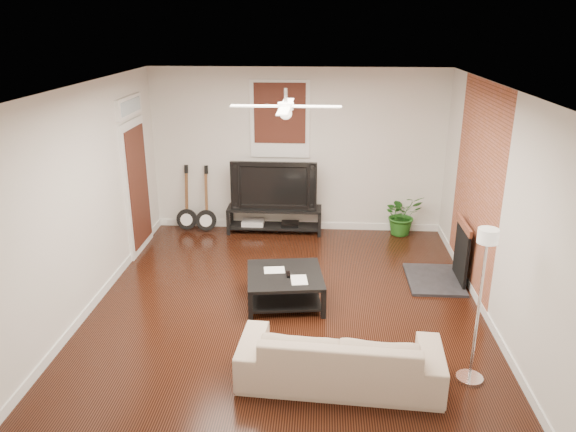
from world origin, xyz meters
TOP-DOWN VIEW (x-y plane):
  - room at (0.00, 0.00)m, footprint 5.01×6.01m
  - brick_accent at (2.49, 1.00)m, footprint 0.02×2.20m
  - fireplace at (2.20, 1.00)m, footprint 0.80×1.10m
  - window_back at (-0.30, 2.97)m, footprint 1.00×0.06m
  - door_left at (-2.46, 1.90)m, footprint 0.08×1.00m
  - tv_stand at (-0.39, 2.78)m, footprint 1.63×0.43m
  - tv at (-0.39, 2.80)m, footprint 1.46×0.19m
  - coffee_table at (-0.03, 0.25)m, footprint 1.09×1.09m
  - sofa at (0.64, -1.39)m, footprint 2.10×0.94m
  - floor_lamp at (1.99, -1.29)m, footprint 0.29×0.29m
  - potted_plant at (1.82, 2.82)m, footprint 0.80×0.75m
  - guitar_left at (-1.93, 2.75)m, footprint 0.37×0.26m
  - guitar_right at (-1.58, 2.72)m, footprint 0.39×0.30m
  - ceiling_fan at (0.00, 0.00)m, footprint 1.24×1.24m

SIDE VIEW (x-z plane):
  - coffee_table at x=-0.03m, z-range 0.00..0.41m
  - tv_stand at x=-0.39m, z-range 0.00..0.46m
  - sofa at x=0.64m, z-range 0.00..0.60m
  - potted_plant at x=1.82m, z-range 0.00..0.72m
  - fireplace at x=2.20m, z-range 0.00..0.92m
  - guitar_left at x=-1.93m, z-range 0.00..1.17m
  - guitar_right at x=-1.58m, z-range 0.00..1.17m
  - floor_lamp at x=1.99m, z-range 0.00..1.68m
  - tv at x=-0.39m, z-range 0.45..1.29m
  - door_left at x=-2.46m, z-range 0.00..2.50m
  - room at x=0.00m, z-range 0.00..2.80m
  - brick_accent at x=2.49m, z-range 0.00..2.80m
  - window_back at x=-0.30m, z-range 1.30..2.60m
  - ceiling_fan at x=0.00m, z-range 2.44..2.76m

